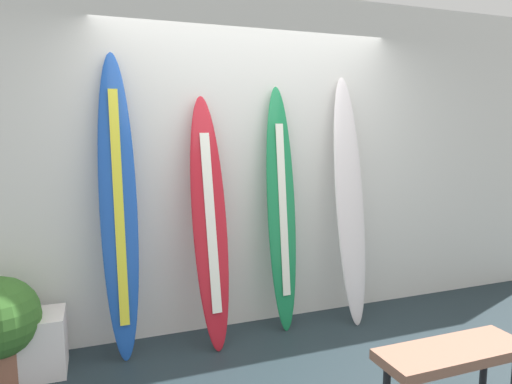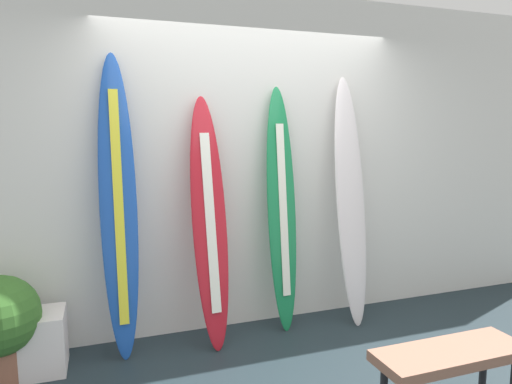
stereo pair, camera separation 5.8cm
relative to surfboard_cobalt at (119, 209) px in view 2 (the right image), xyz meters
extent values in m
cube|color=silver|center=(1.11, 0.30, 0.29)|extent=(7.20, 0.20, 2.80)
ellipsoid|color=#1D4EAF|center=(0.00, 0.00, 0.01)|extent=(0.27, 0.36, 2.24)
cube|color=yellow|center=(0.00, -0.03, 0.02)|extent=(0.07, 0.23, 1.69)
cone|color=black|center=(0.00, -0.07, -0.91)|extent=(0.07, 0.08, 0.11)
ellipsoid|color=red|center=(0.67, -0.05, -0.14)|extent=(0.29, 0.46, 1.95)
cube|color=white|center=(0.67, -0.09, -0.13)|extent=(0.09, 0.28, 1.35)
ellipsoid|color=#1B8049|center=(1.30, 0.02, -0.09)|extent=(0.27, 0.32, 2.04)
cube|color=white|center=(1.30, -0.01, -0.09)|extent=(0.07, 0.18, 1.41)
ellipsoid|color=silver|center=(1.92, -0.03, -0.04)|extent=(0.28, 0.43, 2.14)
cube|color=silver|center=(-0.57, -0.09, -0.90)|extent=(0.36, 0.36, 0.42)
cylinder|color=brown|center=(-0.80, -0.17, -0.99)|extent=(0.28, 0.28, 0.24)
cube|color=#8B5E4A|center=(1.70, -1.53, -0.68)|extent=(0.91, 0.32, 0.06)
cylinder|color=black|center=(2.06, -1.42, -0.91)|extent=(0.04, 0.04, 0.40)
camera|label=1|loc=(-0.24, -3.47, 0.60)|focal=32.67mm
camera|label=2|loc=(-0.18, -3.49, 0.60)|focal=32.67mm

